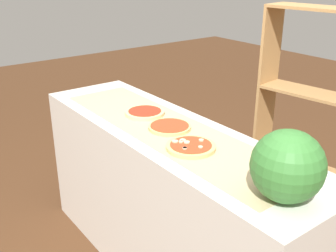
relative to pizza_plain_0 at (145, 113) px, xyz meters
The scene contains 7 objects.
counter 0.55m from the pizza_plain_0, ahead, with size 2.01×0.56×0.95m, color beige.
parchment_paper 0.27m from the pizza_plain_0, ahead, with size 1.66×0.41×0.00m, color tan.
pizza_plain_0 is the anchor object (origin of this frame).
pizza_plain_1 0.27m from the pizza_plain_0, ahead, with size 0.23×0.23×0.02m.
pizza_mushroom_2 0.54m from the pizza_plain_0, ahead, with size 0.24×0.24×0.03m.
watermelon 1.10m from the pizza_plain_0, ahead, with size 0.28×0.28×0.28m, color #387A33.
bookshelf 1.19m from the pizza_plain_0, 54.79° to the left, with size 0.82×0.33×1.55m.
Camera 1 is at (1.63, -1.22, 1.80)m, focal length 43.33 mm.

